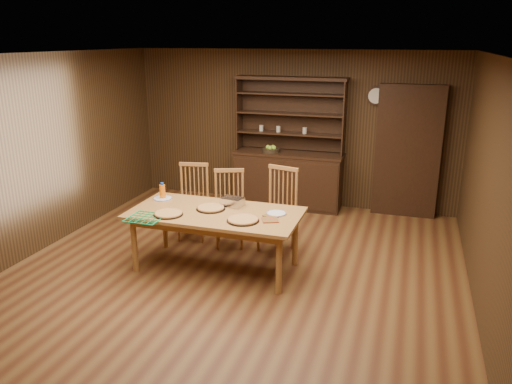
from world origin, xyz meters
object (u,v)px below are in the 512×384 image
(chair_left, at_px, (193,199))
(juice_bottle, at_px, (162,191))
(chair_right, at_px, (279,206))
(chair_center, at_px, (229,205))
(china_hutch, at_px, (288,172))
(dining_table, at_px, (215,217))

(chair_left, xyz_separation_m, juice_bottle, (-0.15, -0.62, 0.28))
(chair_right, bearing_deg, chair_center, -162.25)
(china_hutch, bearing_deg, chair_left, -118.78)
(china_hutch, xyz_separation_m, chair_right, (0.33, -1.79, 0.01))
(chair_right, xyz_separation_m, juice_bottle, (-1.43, -0.58, 0.24))
(chair_center, bearing_deg, china_hutch, 58.87)
(dining_table, distance_m, chair_left, 1.14)
(chair_left, height_order, juice_bottle, chair_left)
(chair_left, relative_size, chair_right, 0.95)
(juice_bottle, bearing_deg, chair_left, 76.76)
(china_hutch, distance_m, chair_left, 1.99)
(chair_left, relative_size, chair_center, 1.02)
(juice_bottle, bearing_deg, china_hutch, 64.98)
(china_hutch, distance_m, dining_table, 2.65)
(chair_left, bearing_deg, chair_center, -19.64)
(dining_table, distance_m, chair_center, 0.82)
(dining_table, bearing_deg, chair_left, 128.40)
(china_hutch, xyz_separation_m, chair_left, (-0.96, -1.75, -0.02))
(china_hutch, height_order, juice_bottle, china_hutch)
(dining_table, relative_size, chair_left, 1.93)
(chair_left, distance_m, juice_bottle, 0.70)
(china_hutch, height_order, chair_right, china_hutch)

